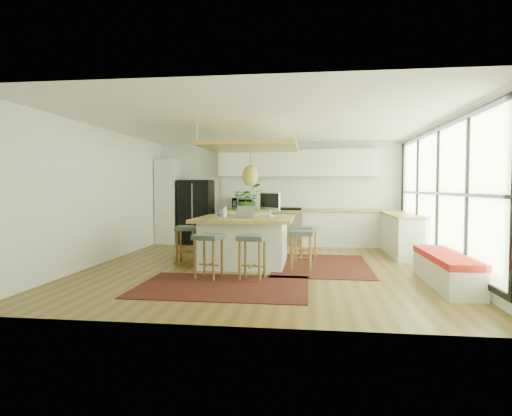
# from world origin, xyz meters

# --- Properties ---
(floor) EXTENTS (7.00, 7.00, 0.00)m
(floor) POSITION_xyz_m (0.00, 0.00, 0.00)
(floor) COLOR brown
(floor) RESTS_ON ground
(ceiling) EXTENTS (7.00, 7.00, 0.00)m
(ceiling) POSITION_xyz_m (0.00, 0.00, 2.70)
(ceiling) COLOR white
(ceiling) RESTS_ON ground
(wall_back) EXTENTS (6.50, 0.00, 6.50)m
(wall_back) POSITION_xyz_m (0.00, 3.50, 1.35)
(wall_back) COLOR silver
(wall_back) RESTS_ON ground
(wall_front) EXTENTS (6.50, 0.00, 6.50)m
(wall_front) POSITION_xyz_m (0.00, -3.50, 1.35)
(wall_front) COLOR silver
(wall_front) RESTS_ON ground
(wall_left) EXTENTS (0.00, 7.00, 7.00)m
(wall_left) POSITION_xyz_m (-3.25, 0.00, 1.35)
(wall_left) COLOR silver
(wall_left) RESTS_ON ground
(wall_right) EXTENTS (0.00, 7.00, 7.00)m
(wall_right) POSITION_xyz_m (3.25, 0.00, 1.35)
(wall_right) COLOR silver
(wall_right) RESTS_ON ground
(window_wall) EXTENTS (0.10, 6.20, 2.60)m
(window_wall) POSITION_xyz_m (3.22, 0.00, 1.40)
(window_wall) COLOR black
(window_wall) RESTS_ON wall_right
(pantry) EXTENTS (0.55, 0.60, 2.25)m
(pantry) POSITION_xyz_m (-2.95, 3.18, 1.12)
(pantry) COLOR silver
(pantry) RESTS_ON floor
(back_counter_base) EXTENTS (4.20, 0.60, 0.88)m
(back_counter_base) POSITION_xyz_m (0.55, 3.18, 0.44)
(back_counter_base) COLOR silver
(back_counter_base) RESTS_ON floor
(back_counter_top) EXTENTS (4.24, 0.64, 0.05)m
(back_counter_top) POSITION_xyz_m (0.55, 3.18, 0.90)
(back_counter_top) COLOR olive
(back_counter_top) RESTS_ON back_counter_base
(backsplash) EXTENTS (4.20, 0.02, 0.80)m
(backsplash) POSITION_xyz_m (0.55, 3.48, 1.35)
(backsplash) COLOR white
(backsplash) RESTS_ON wall_back
(upper_cabinets) EXTENTS (4.20, 0.34, 0.70)m
(upper_cabinets) POSITION_xyz_m (0.55, 3.32, 2.15)
(upper_cabinets) COLOR silver
(upper_cabinets) RESTS_ON wall_back
(range) EXTENTS (0.76, 0.62, 1.00)m
(range) POSITION_xyz_m (0.30, 3.18, 0.50)
(range) COLOR #A5A5AA
(range) RESTS_ON floor
(right_counter_base) EXTENTS (0.60, 2.50, 0.88)m
(right_counter_base) POSITION_xyz_m (2.93, 2.00, 0.44)
(right_counter_base) COLOR silver
(right_counter_base) RESTS_ON floor
(right_counter_top) EXTENTS (0.64, 2.54, 0.05)m
(right_counter_top) POSITION_xyz_m (2.93, 2.00, 0.90)
(right_counter_top) COLOR olive
(right_counter_top) RESTS_ON right_counter_base
(window_bench) EXTENTS (0.52, 2.00, 0.50)m
(window_bench) POSITION_xyz_m (2.95, -1.20, 0.25)
(window_bench) COLOR silver
(window_bench) RESTS_ON floor
(ceiling_panel) EXTENTS (1.86, 1.86, 0.80)m
(ceiling_panel) POSITION_xyz_m (-0.30, 0.40, 2.05)
(ceiling_panel) COLOR olive
(ceiling_panel) RESTS_ON ceiling
(rug_near) EXTENTS (2.60, 1.80, 0.01)m
(rug_near) POSITION_xyz_m (-0.44, -1.68, 0.01)
(rug_near) COLOR black
(rug_near) RESTS_ON floor
(rug_right) EXTENTS (1.80, 2.60, 0.01)m
(rug_right) POSITION_xyz_m (1.10, 0.33, 0.01)
(rug_right) COLOR black
(rug_right) RESTS_ON floor
(fridge) EXTENTS (0.88, 0.71, 1.71)m
(fridge) POSITION_xyz_m (-2.17, 3.20, 0.93)
(fridge) COLOR black
(fridge) RESTS_ON floor
(island) EXTENTS (1.85, 1.85, 0.93)m
(island) POSITION_xyz_m (-0.38, 0.27, 0.47)
(island) COLOR olive
(island) RESTS_ON floor
(stool_near_left) EXTENTS (0.52, 0.52, 0.73)m
(stool_near_left) POSITION_xyz_m (-0.79, -1.11, 0.35)
(stool_near_left) COLOR #414848
(stool_near_left) RESTS_ON floor
(stool_near_right) EXTENTS (0.49, 0.49, 0.74)m
(stool_near_right) POSITION_xyz_m (-0.06, -1.12, 0.35)
(stool_near_right) COLOR #414848
(stool_near_right) RESTS_ON floor
(stool_right_front) EXTENTS (0.44, 0.44, 0.73)m
(stool_right_front) POSITION_xyz_m (0.72, -0.22, 0.35)
(stool_right_front) COLOR #414848
(stool_right_front) RESTS_ON floor
(stool_right_back) EXTENTS (0.52, 0.52, 0.70)m
(stool_right_back) POSITION_xyz_m (0.79, 0.81, 0.35)
(stool_right_back) COLOR #414848
(stool_right_back) RESTS_ON floor
(stool_left_side) EXTENTS (0.49, 0.49, 0.75)m
(stool_left_side) POSITION_xyz_m (-1.55, 0.24, 0.35)
(stool_left_side) COLOR #414848
(stool_left_side) RESTS_ON floor
(laptop) EXTENTS (0.40, 0.41, 0.25)m
(laptop) POSITION_xyz_m (-0.36, -0.13, 1.05)
(laptop) COLOR #A5A5AA
(laptop) RESTS_ON island
(monitor) EXTENTS (0.54, 0.46, 0.49)m
(monitor) POSITION_xyz_m (0.07, 0.61, 1.19)
(monitor) COLOR #A5A5AA
(monitor) RESTS_ON island
(microwave) EXTENTS (0.60, 0.36, 0.39)m
(microwave) POSITION_xyz_m (-0.87, 3.17, 1.12)
(microwave) COLOR #A5A5AA
(microwave) RESTS_ON back_counter_top
(island_plant) EXTENTS (0.68, 0.74, 0.52)m
(island_plant) POSITION_xyz_m (-0.40, 0.75, 1.19)
(island_plant) COLOR #1E4C19
(island_plant) RESTS_ON island
(island_bowl) EXTENTS (0.25, 0.25, 0.06)m
(island_bowl) POSITION_xyz_m (-0.90, 0.76, 0.96)
(island_bowl) COLOR silver
(island_bowl) RESTS_ON island
(island_bottle_0) EXTENTS (0.07, 0.07, 0.19)m
(island_bottle_0) POSITION_xyz_m (-0.93, 0.37, 1.03)
(island_bottle_0) COLOR #2D40B7
(island_bottle_0) RESTS_ON island
(island_bottle_1) EXTENTS (0.07, 0.07, 0.19)m
(island_bottle_1) POSITION_xyz_m (-0.78, 0.12, 1.03)
(island_bottle_1) COLOR white
(island_bottle_1) RESTS_ON island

